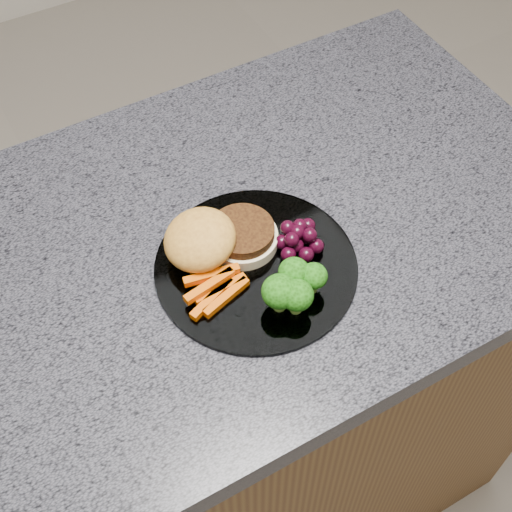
# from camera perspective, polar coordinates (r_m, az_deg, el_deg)

# --- Properties ---
(island_cabinet) EXTENTS (1.20, 0.60, 0.86)m
(island_cabinet) POSITION_cam_1_polar(r_m,az_deg,el_deg) (1.33, -5.54, -12.65)
(island_cabinet) COLOR brown
(island_cabinet) RESTS_ON ground
(countertop) EXTENTS (1.20, 0.60, 0.04)m
(countertop) POSITION_cam_1_polar(r_m,az_deg,el_deg) (0.94, -7.65, -1.22)
(countertop) COLOR #474750
(countertop) RESTS_ON island_cabinet
(plate) EXTENTS (0.26, 0.26, 0.01)m
(plate) POSITION_cam_1_polar(r_m,az_deg,el_deg) (0.91, -0.00, -0.87)
(plate) COLOR white
(plate) RESTS_ON countertop
(burger) EXTENTS (0.16, 0.11, 0.05)m
(burger) POSITION_cam_1_polar(r_m,az_deg,el_deg) (0.91, -3.28, 1.26)
(burger) COLOR beige
(burger) RESTS_ON plate
(carrot_sticks) EXTENTS (0.09, 0.06, 0.02)m
(carrot_sticks) POSITION_cam_1_polar(r_m,az_deg,el_deg) (0.88, -3.29, -2.58)
(carrot_sticks) COLOR #D35203
(carrot_sticks) RESTS_ON plate
(broccoli) EXTENTS (0.09, 0.07, 0.05)m
(broccoli) POSITION_cam_1_polar(r_m,az_deg,el_deg) (0.85, 2.98, -2.42)
(broccoli) COLOR olive
(broccoli) RESTS_ON plate
(grape_bunch) EXTENTS (0.07, 0.06, 0.03)m
(grape_bunch) POSITION_cam_1_polar(r_m,az_deg,el_deg) (0.92, 3.45, 1.43)
(grape_bunch) COLOR black
(grape_bunch) RESTS_ON plate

